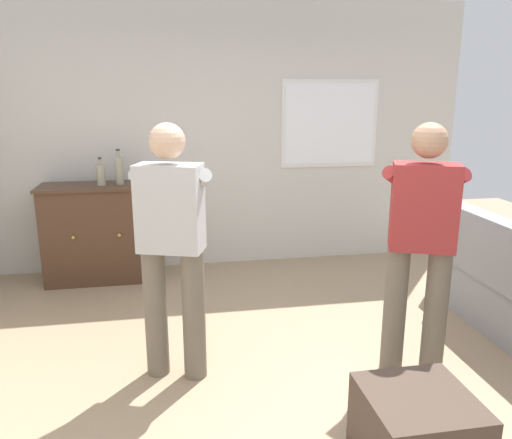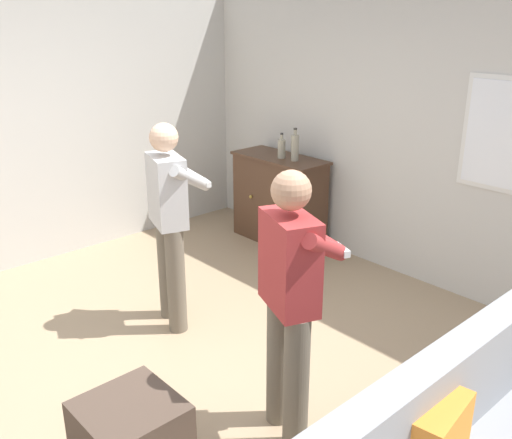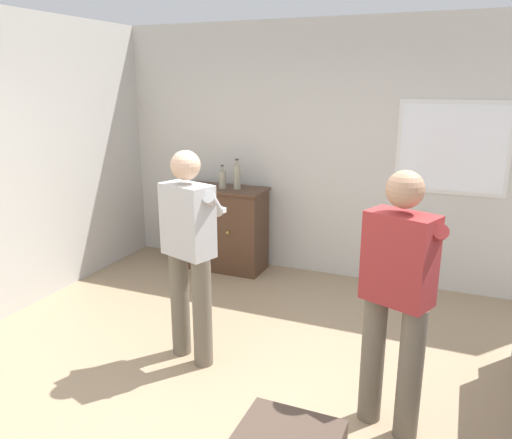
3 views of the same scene
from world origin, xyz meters
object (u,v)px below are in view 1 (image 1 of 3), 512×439
Objects in this scene: bottle_liquor_amber at (119,170)px; ottoman at (417,432)px; bottle_wine_green at (101,174)px; person_standing_left at (172,241)px; person_standing_right at (421,240)px; sideboard_cabinet at (100,233)px.

bottle_liquor_amber reaches higher than ottoman.
person_standing_left is (0.65, -1.87, -0.15)m from bottle_wine_green.
person_standing_right is at bearing 64.51° from ottoman.
bottle_liquor_amber is 0.65× the size of ottoman.
sideboard_cabinet is 0.60m from bottle_wine_green.
person_standing_right is at bearing -46.33° from bottle_liquor_amber.
person_standing_right reaches higher than sideboard_cabinet.
ottoman is at bearing -61.29° from bottle_liquor_amber.
bottle_liquor_amber is 3.54m from ottoman.
person_standing_left reaches higher than bottle_wine_green.
person_standing_left is (-1.17, 1.10, 0.73)m from ottoman.
bottle_liquor_amber is 1.97m from person_standing_left.
bottle_liquor_amber is 0.21× the size of person_standing_left.
person_standing_right is (0.41, 0.85, 0.73)m from ottoman.
sideboard_cabinet is 0.65× the size of person_standing_left.
person_standing_right is at bearing -43.68° from bottle_wine_green.
person_standing_left is at bearing -70.91° from bottle_wine_green.
sideboard_cabinet is 3.17m from person_standing_right.
bottle_wine_green is 0.51× the size of ottoman.
sideboard_cabinet is 3.18× the size of bottle_liquor_amber.
ottoman is (1.87, -3.01, -0.28)m from sideboard_cabinet.
sideboard_cabinet is 3.55m from ottoman.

